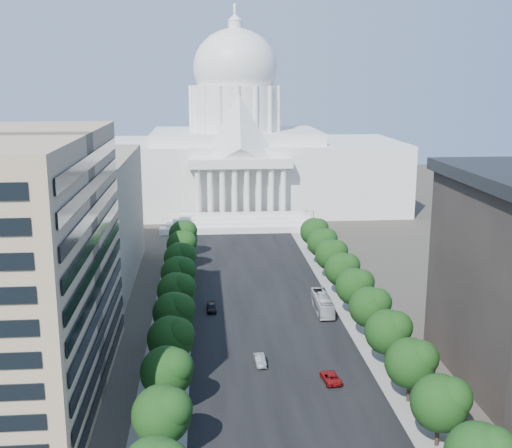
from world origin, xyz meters
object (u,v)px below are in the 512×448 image
object	(u,v)px
car_silver	(260,360)
car_dark_b	(211,308)
car_red	(330,377)
city_bus	(322,303)

from	to	relation	value
car_silver	car_dark_b	bearing A→B (deg)	103.10
car_red	city_bus	xyz separation A→B (m)	(4.53, 31.52, 1.03)
car_silver	car_dark_b	xyz separation A→B (m)	(-7.80, 26.22, -0.07)
car_red	car_dark_b	distance (m)	38.21
car_dark_b	city_bus	size ratio (longest dim) A/B	0.39
car_red	car_silver	bearing A→B (deg)	-39.76
car_silver	car_dark_b	distance (m)	27.35
car_dark_b	city_bus	distance (m)	23.17
car_red	car_dark_b	world-z (taller)	car_red
car_silver	car_dark_b	size ratio (longest dim) A/B	0.97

